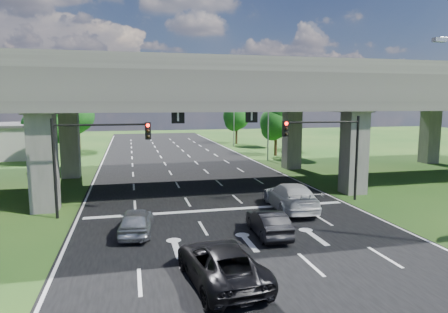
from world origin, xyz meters
name	(u,v)px	position (x,y,z in m)	size (l,w,h in m)	color
ground	(234,226)	(0.00, 0.00, 0.00)	(160.00, 160.00, 0.00)	#1B4616
road	(203,189)	(0.00, 10.00, 0.01)	(18.00, 120.00, 0.03)	black
overpass	(198,90)	(0.00, 12.00, 7.92)	(80.00, 15.00, 10.00)	#3C3A37
signal_right	(330,143)	(7.82, 3.94, 4.19)	(5.76, 0.54, 6.00)	black
signal_left	(92,149)	(-7.82, 3.94, 4.19)	(5.76, 0.54, 6.00)	black
streetlight_far	(265,112)	(10.10, 24.00, 5.85)	(3.38, 0.25, 10.00)	gray
streetlight_beyond	(231,109)	(10.10, 40.00, 5.85)	(3.38, 0.25, 10.00)	gray
tree_left_near	(51,122)	(-13.95, 26.00, 4.82)	(4.50, 4.50, 7.80)	black
tree_left_mid	(38,124)	(-16.95, 34.00, 4.17)	(3.91, 3.90, 6.76)	black
tree_left_far	(78,115)	(-12.95, 42.00, 5.14)	(4.80, 4.80, 8.32)	black
tree_right_near	(276,121)	(13.05, 28.00, 4.50)	(4.20, 4.20, 7.28)	black
tree_right_mid	(276,121)	(16.05, 36.00, 4.17)	(3.91, 3.90, 6.76)	black
tree_right_far	(237,115)	(12.05, 44.00, 4.82)	(4.50, 4.50, 7.80)	black
car_silver	(136,221)	(-5.40, -0.18, 0.73)	(1.65, 4.10, 1.40)	#AAADB1
car_dark	(268,223)	(1.29, -2.01, 0.71)	(1.43, 4.10, 1.35)	black
car_white	(291,197)	(4.43, 2.51, 0.89)	(2.41, 5.93, 1.72)	silver
car_trailing	(221,263)	(-2.33, -6.73, 0.79)	(2.51, 5.44, 1.51)	black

